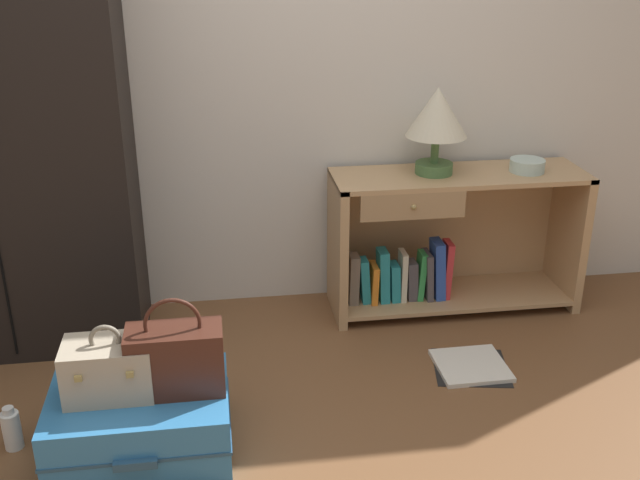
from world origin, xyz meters
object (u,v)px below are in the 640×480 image
(bowl, at_px, (527,165))
(open_book_on_floor, at_px, (471,366))
(table_lamp, at_px, (437,117))
(suitcase_large, at_px, (141,421))
(handbag, at_px, (176,359))
(bottle, at_px, (12,429))
(train_case, at_px, (109,368))
(bookshelf, at_px, (444,241))

(bowl, distance_m, open_book_on_floor, 0.97)
(table_lamp, xyz_separation_m, open_book_on_floor, (0.03, -0.58, -0.92))
(open_book_on_floor, bearing_deg, table_lamp, 93.00)
(suitcase_large, bearing_deg, handbag, -0.31)
(table_lamp, xyz_separation_m, bottle, (-1.74, -0.85, -0.86))
(table_lamp, height_order, handbag, table_lamp)
(train_case, height_order, open_book_on_floor, train_case)
(handbag, bearing_deg, train_case, 177.55)
(bowl, relative_size, handbag, 0.45)
(bowl, height_order, open_book_on_floor, bowl)
(bookshelf, relative_size, suitcase_large, 1.89)
(suitcase_large, relative_size, handbag, 1.76)
(table_lamp, height_order, bottle, table_lamp)
(bookshelf, xyz_separation_m, train_case, (-1.45, -0.91, 0.00))
(bowl, height_order, handbag, bowl)
(bottle, height_order, open_book_on_floor, bottle)
(train_case, bearing_deg, bookshelf, 32.29)
(bookshelf, xyz_separation_m, suitcase_large, (-1.36, -0.92, -0.21))
(bowl, bearing_deg, suitcase_large, -152.66)
(bookshelf, relative_size, bottle, 7.03)
(train_case, bearing_deg, open_book_on_floor, 13.27)
(table_lamp, distance_m, handbag, 1.58)
(bowl, bearing_deg, bottle, -159.48)
(table_lamp, distance_m, bottle, 2.12)
(suitcase_large, relative_size, train_case, 2.09)
(handbag, height_order, open_book_on_floor, handbag)
(bookshelf, bearing_deg, open_book_on_floor, -94.03)
(suitcase_large, height_order, bottle, suitcase_large)
(bowl, xyz_separation_m, suitcase_large, (-1.72, -0.89, -0.58))
(bookshelf, xyz_separation_m, handbag, (-1.22, -0.92, 0.03))
(table_lamp, distance_m, train_case, 1.76)
(suitcase_large, relative_size, open_book_on_floor, 1.76)
(table_lamp, xyz_separation_m, suitcase_large, (-1.29, -0.92, -0.81))
(open_book_on_floor, bearing_deg, bowl, 53.90)
(bookshelf, relative_size, train_case, 3.95)
(suitcase_large, xyz_separation_m, bottle, (-0.45, 0.08, -0.04))
(train_case, height_order, bottle, train_case)
(bookshelf, distance_m, table_lamp, 0.60)
(bowl, relative_size, suitcase_large, 0.26)
(handbag, bearing_deg, open_book_on_floor, 16.10)
(handbag, distance_m, open_book_on_floor, 1.28)
(suitcase_large, bearing_deg, open_book_on_floor, 14.47)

